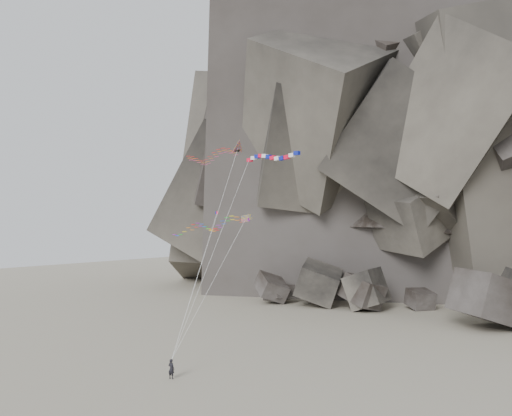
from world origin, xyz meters
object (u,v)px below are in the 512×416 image
Objects in this scene: banner_kite at (271,158)px; pennant_kite at (207,243)px; kite_flyer at (171,367)px; delta_kite at (209,156)px; parafoil_kite at (205,226)px.

banner_kite is 1.51× the size of pennant_kite.
delta_kite is at bearing -65.10° from kite_flyer.
banner_kite is (10.46, -0.46, -1.14)m from delta_kite.
banner_kite is at bearing 26.20° from parafoil_kite.
banner_kite is (0.07, 16.42, 21.46)m from kite_flyer.
pennant_kite is at bearing -34.87° from parafoil_kite.
kite_flyer is 0.15× the size of pennant_kite.
banner_kite reaches higher than parafoil_kite.
banner_kite is at bearing 2.54° from delta_kite.
delta_kite is at bearing -174.66° from banner_kite.
pennant_kite is (-3.47, 8.91, 11.34)m from kite_flyer.
pennant_kite is at bearing -107.37° from banner_kite.
kite_flyer is 27.03m from banner_kite.
delta_kite reaches higher than kite_flyer.
pennant_kite is (6.93, -7.97, -11.26)m from delta_kite.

